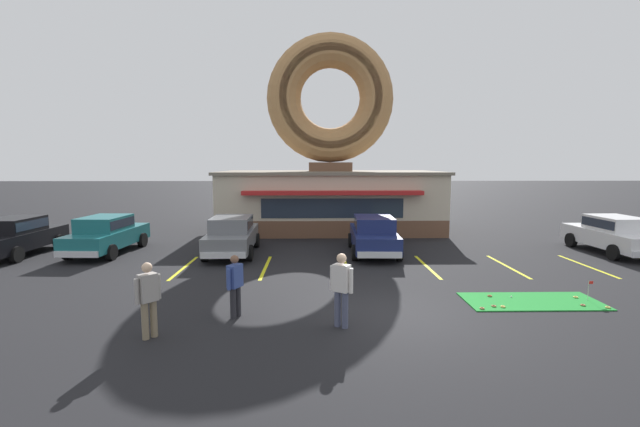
# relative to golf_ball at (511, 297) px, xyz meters

# --- Properties ---
(ground_plane) EXTENTS (160.00, 160.00, 0.00)m
(ground_plane) POSITION_rel_golf_ball_xyz_m (-3.55, -1.24, -0.05)
(ground_plane) COLOR black
(donut_shop_building) EXTENTS (12.30, 6.75, 10.96)m
(donut_shop_building) POSITION_rel_golf_ball_xyz_m (-4.66, 12.71, 3.69)
(donut_shop_building) COLOR brown
(donut_shop_building) RESTS_ON ground
(putting_mat) EXTENTS (3.69, 1.58, 0.03)m
(putting_mat) POSITION_rel_golf_ball_xyz_m (0.43, -0.31, -0.04)
(putting_mat) COLOR #1E842D
(putting_mat) RESTS_ON ground
(mini_donut_near_left) EXTENTS (0.13, 0.13, 0.04)m
(mini_donut_near_left) POSITION_rel_golf_ball_xyz_m (-0.58, 0.09, -0.00)
(mini_donut_near_left) COLOR brown
(mini_donut_near_left) RESTS_ON putting_mat
(mini_donut_near_right) EXTENTS (0.13, 0.13, 0.04)m
(mini_donut_near_right) POSITION_rel_golf_ball_xyz_m (-0.83, -0.79, -0.00)
(mini_donut_near_right) COLOR #A5724C
(mini_donut_near_right) RESTS_ON putting_mat
(mini_donut_mid_left) EXTENTS (0.13, 0.13, 0.04)m
(mini_donut_mid_left) POSITION_rel_golf_ball_xyz_m (1.59, -0.75, -0.00)
(mini_donut_mid_left) COLOR #A5724C
(mini_donut_mid_left) RESTS_ON putting_mat
(mini_donut_mid_centre) EXTENTS (0.13, 0.13, 0.04)m
(mini_donut_mid_centre) POSITION_rel_golf_ball_xyz_m (-0.61, -0.83, -0.00)
(mini_donut_mid_centre) COLOR #E5C666
(mini_donut_mid_centre) RESTS_ON putting_mat
(mini_donut_mid_right) EXTENTS (0.13, 0.13, 0.04)m
(mini_donut_mid_right) POSITION_rel_golf_ball_xyz_m (1.82, -0.07, -0.00)
(mini_donut_mid_right) COLOR #E5C666
(mini_donut_mid_right) RESTS_ON putting_mat
(mini_donut_far_left) EXTENTS (0.13, 0.13, 0.04)m
(mini_donut_far_left) POSITION_rel_golf_ball_xyz_m (2.14, -0.94, -0.00)
(mini_donut_far_left) COLOR #E5C666
(mini_donut_far_left) RESTS_ON putting_mat
(mini_donut_far_centre) EXTENTS (0.13, 0.13, 0.04)m
(mini_donut_far_centre) POSITION_rel_golf_ball_xyz_m (-1.21, -0.96, -0.00)
(mini_donut_far_centre) COLOR #A5724C
(mini_donut_far_centre) RESTS_ON putting_mat
(golf_ball) EXTENTS (0.04, 0.04, 0.04)m
(golf_ball) POSITION_rel_golf_ball_xyz_m (0.00, 0.00, 0.00)
(golf_ball) COLOR white
(golf_ball) RESTS_ON putting_mat
(putting_flag_pin) EXTENTS (0.13, 0.01, 0.55)m
(putting_flag_pin) POSITION_rel_golf_ball_xyz_m (2.06, -0.27, 0.39)
(putting_flag_pin) COLOR silver
(putting_flag_pin) RESTS_ON putting_mat
(car_white) EXTENTS (2.05, 4.59, 1.60)m
(car_white) POSITION_rel_golf_ball_xyz_m (7.09, 5.96, 0.82)
(car_white) COLOR silver
(car_white) RESTS_ON ground
(car_navy) EXTENTS (2.10, 4.62, 1.60)m
(car_navy) POSITION_rel_golf_ball_xyz_m (-3.08, 6.08, 0.82)
(car_navy) COLOR navy
(car_navy) RESTS_ON ground
(car_black) EXTENTS (2.02, 4.58, 1.60)m
(car_black) POSITION_rel_golf_ball_xyz_m (-17.96, 5.98, 0.82)
(car_black) COLOR black
(car_black) RESTS_ON ground
(car_grey) EXTENTS (2.08, 4.61, 1.60)m
(car_grey) POSITION_rel_golf_ball_xyz_m (-9.06, 6.10, 0.82)
(car_grey) COLOR slate
(car_grey) RESTS_ON ground
(car_teal) EXTENTS (2.16, 4.65, 1.60)m
(car_teal) POSITION_rel_golf_ball_xyz_m (-14.43, 6.37, 0.82)
(car_teal) COLOR #196066
(car_teal) RESTS_ON ground
(pedestrian_blue_sweater_man) EXTENTS (0.38, 0.55, 1.58)m
(pedestrian_blue_sweater_man) POSITION_rel_golf_ball_xyz_m (-7.59, -1.36, 0.82)
(pedestrian_blue_sweater_man) COLOR #232328
(pedestrian_blue_sweater_man) RESTS_ON ground
(pedestrian_hooded_kid) EXTENTS (0.43, 0.47, 1.70)m
(pedestrian_hooded_kid) POSITION_rel_golf_ball_xyz_m (-9.26, -2.60, 0.89)
(pedestrian_hooded_kid) COLOR #7F7056
(pedestrian_hooded_kid) RESTS_ON ground
(pedestrian_leather_jacket_man) EXTENTS (0.52, 0.41, 1.77)m
(pedestrian_leather_jacket_man) POSITION_rel_golf_ball_xyz_m (-4.99, -2.06, 0.94)
(pedestrian_leather_jacket_man) COLOR #474C66
(pedestrian_leather_jacket_man) RESTS_ON ground
(trash_bin) EXTENTS (0.57, 0.57, 0.97)m
(trash_bin) POSITION_rel_golf_ball_xyz_m (-9.98, 9.79, 0.45)
(trash_bin) COLOR #232833
(trash_bin) RESTS_ON ground
(parking_stripe_far_left) EXTENTS (0.12, 3.60, 0.01)m
(parking_stripe_far_left) POSITION_rel_golf_ball_xyz_m (-10.40, 3.76, -0.05)
(parking_stripe_far_left) COLOR yellow
(parking_stripe_far_left) RESTS_ON ground
(parking_stripe_left) EXTENTS (0.12, 3.60, 0.01)m
(parking_stripe_left) POSITION_rel_golf_ball_xyz_m (-7.40, 3.76, -0.05)
(parking_stripe_left) COLOR yellow
(parking_stripe_left) RESTS_ON ground
(parking_stripe_mid_left) EXTENTS (0.12, 3.60, 0.01)m
(parking_stripe_mid_left) POSITION_rel_golf_ball_xyz_m (-4.40, 3.76, -0.05)
(parking_stripe_mid_left) COLOR yellow
(parking_stripe_mid_left) RESTS_ON ground
(parking_stripe_centre) EXTENTS (0.12, 3.60, 0.01)m
(parking_stripe_centre) POSITION_rel_golf_ball_xyz_m (-1.40, 3.76, -0.05)
(parking_stripe_centre) COLOR yellow
(parking_stripe_centre) RESTS_ON ground
(parking_stripe_mid_right) EXTENTS (0.12, 3.60, 0.01)m
(parking_stripe_mid_right) POSITION_rel_golf_ball_xyz_m (1.60, 3.76, -0.05)
(parking_stripe_mid_right) COLOR yellow
(parking_stripe_mid_right) RESTS_ON ground
(parking_stripe_right) EXTENTS (0.12, 3.60, 0.01)m
(parking_stripe_right) POSITION_rel_golf_ball_xyz_m (4.60, 3.76, -0.05)
(parking_stripe_right) COLOR yellow
(parking_stripe_right) RESTS_ON ground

